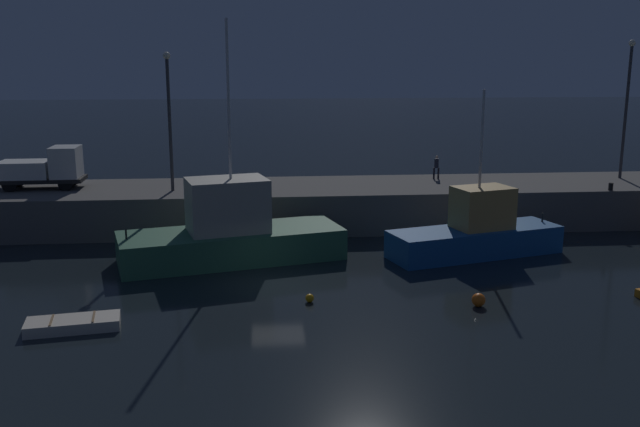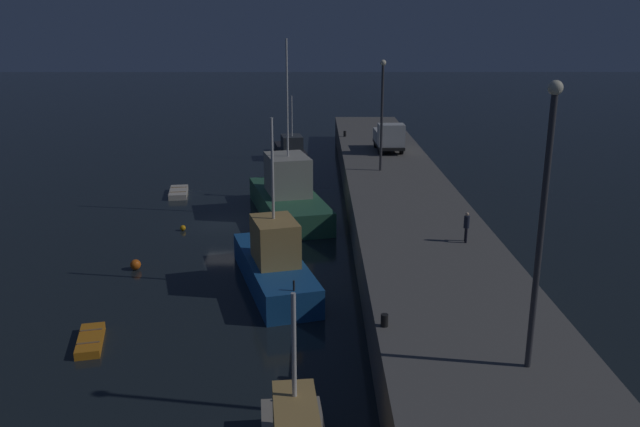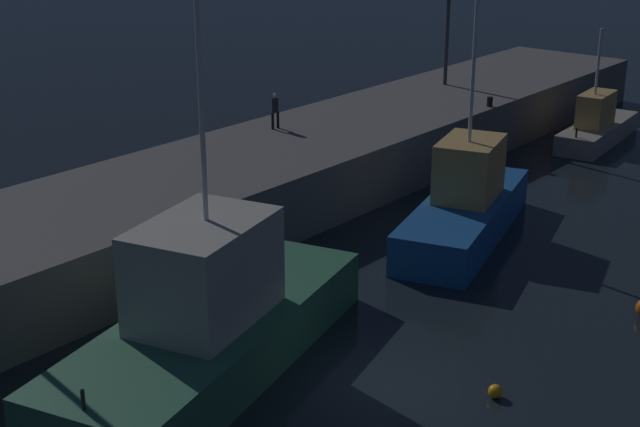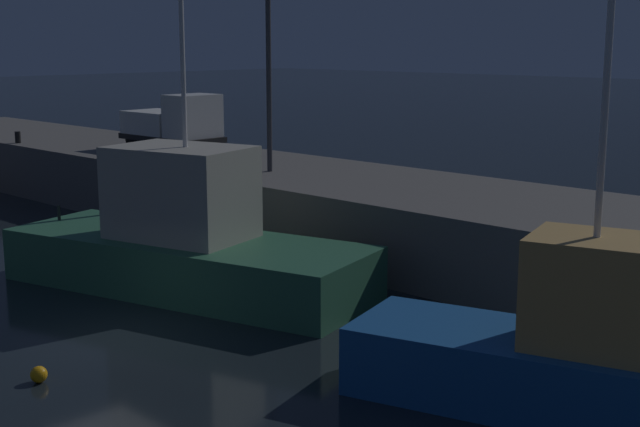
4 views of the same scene
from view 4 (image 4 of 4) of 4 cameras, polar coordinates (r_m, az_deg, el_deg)
ground_plane at (r=23.15m, az=-13.95°, el=-8.07°), size 320.00×320.00×0.00m
pier_quay at (r=30.94m, az=5.73°, el=-0.52°), size 73.71×7.33×2.53m
fishing_trawler_red at (r=18.65m, az=16.99°, el=-8.95°), size 9.98×5.30×8.90m
fishing_boat_blue at (r=27.03m, az=-8.72°, el=-1.86°), size 12.24×6.67×12.44m
mooring_buoy_near at (r=20.84m, az=-17.79°, el=-9.92°), size 0.38×0.38×0.38m
lamp_post_west at (r=33.70m, az=-3.37°, el=10.94°), size 0.44×0.44×8.34m
utility_truck at (r=40.95m, az=-9.42°, el=5.80°), size 5.23×2.39×2.61m
bollard_west at (r=45.95m, az=-19.02°, el=4.70°), size 0.28×0.28×0.57m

